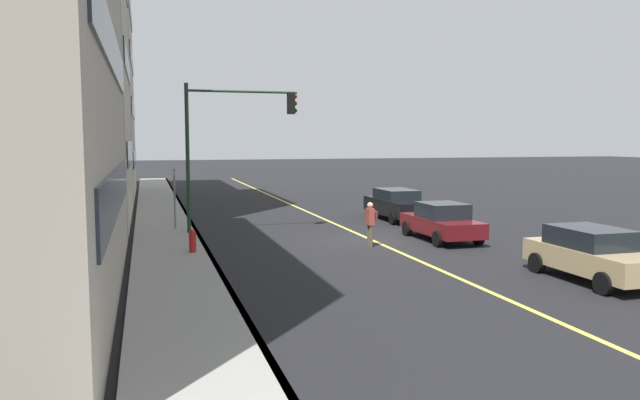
{
  "coord_description": "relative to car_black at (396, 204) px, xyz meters",
  "views": [
    {
      "loc": [
        -22.2,
        8.55,
        3.95
      ],
      "look_at": [
        -2.86,
        2.96,
        1.95
      ],
      "focal_mm": 34.04,
      "sensor_mm": 36.0,
      "label": 1
    }
  ],
  "objects": [
    {
      "name": "sidewalk_slab",
      "position": [
        -5.41,
        11.13,
        -0.72
      ],
      "size": [
        80.0,
        2.59,
        0.15
      ],
      "primitive_type": "cube",
      "color": "gray",
      "rests_on": "ground"
    },
    {
      "name": "pedestrian_with_backpack",
      "position": [
        -6.78,
        3.95,
        0.17
      ],
      "size": [
        0.39,
        0.36,
        1.66
      ],
      "color": "brown",
      "rests_on": "ground"
    },
    {
      "name": "ground",
      "position": [
        -5.41,
        3.38,
        -0.79
      ],
      "size": [
        200.0,
        200.0,
        0.0
      ],
      "primitive_type": "plane",
      "color": "black"
    },
    {
      "name": "car_black",
      "position": [
        0.0,
        0.0,
        0.0
      ],
      "size": [
        4.76,
        1.89,
        1.53
      ],
      "color": "black",
      "rests_on": "ground"
    },
    {
      "name": "curb_edge",
      "position": [
        -5.41,
        9.92,
        -0.72
      ],
      "size": [
        80.0,
        0.16,
        0.15
      ],
      "primitive_type": "cube",
      "color": "slate",
      "rests_on": "ground"
    },
    {
      "name": "car_maroon",
      "position": [
        -6.17,
        0.73,
        -0.05
      ],
      "size": [
        4.18,
        1.9,
        1.49
      ],
      "color": "#591116",
      "rests_on": "ground"
    },
    {
      "name": "traffic_light_mast",
      "position": [
        -2.35,
        8.52,
        3.5
      ],
      "size": [
        0.28,
        4.69,
        6.24
      ],
      "color": "#1E3823",
      "rests_on": "ground"
    },
    {
      "name": "street_sign_post",
      "position": [
        -1.12,
        10.74,
        0.82
      ],
      "size": [
        0.6,
        0.08,
        2.73
      ],
      "color": "slate",
      "rests_on": "ground"
    },
    {
      "name": "fire_hydrant",
      "position": [
        -6.84,
        10.44,
        -0.33
      ],
      "size": [
        0.24,
        0.24,
        0.94
      ],
      "color": "red",
      "rests_on": "ground"
    },
    {
      "name": "lane_stripe_center",
      "position": [
        -5.41,
        3.38,
        -0.79
      ],
      "size": [
        80.0,
        0.16,
        0.01
      ],
      "primitive_type": "cube",
      "color": "#D8CC4C",
      "rests_on": "ground"
    },
    {
      "name": "building_glass_right",
      "position": [
        16.89,
        17.62,
        10.32
      ],
      "size": [
        13.62,
        10.06,
        22.22
      ],
      "color": "#B2A893",
      "rests_on": "ground"
    },
    {
      "name": "car_tan",
      "position": [
        -13.62,
        -0.1,
        -0.02
      ],
      "size": [
        4.17,
        1.9,
        1.49
      ],
      "color": "tan",
      "rests_on": "ground"
    }
  ]
}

